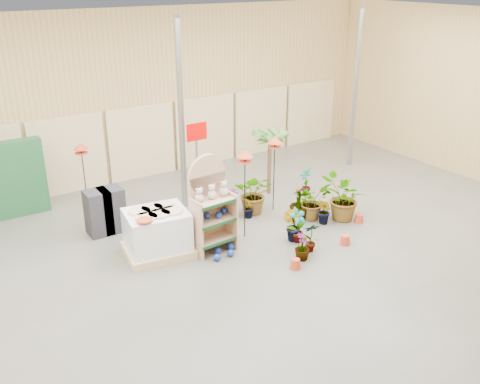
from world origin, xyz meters
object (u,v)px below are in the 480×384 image
object	(u,v)px
pallet_stack	(157,233)
potted_plant_2	(312,201)
bird_table_front	(245,157)
display_shelf	(210,207)

from	to	relation	value
pallet_stack	potted_plant_2	distance (m)	3.73
bird_table_front	potted_plant_2	bearing A→B (deg)	-2.18
display_shelf	pallet_stack	distance (m)	1.17
display_shelf	pallet_stack	world-z (taller)	display_shelf
pallet_stack	bird_table_front	distance (m)	2.35
pallet_stack	potted_plant_2	world-z (taller)	pallet_stack
pallet_stack	bird_table_front	world-z (taller)	bird_table_front
pallet_stack	display_shelf	bearing A→B (deg)	-12.74
pallet_stack	potted_plant_2	size ratio (longest dim) A/B	1.68
pallet_stack	bird_table_front	bearing A→B (deg)	-1.96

